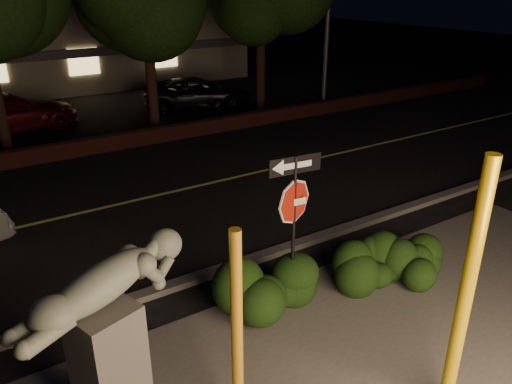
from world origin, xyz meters
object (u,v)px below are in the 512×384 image
parked_car_darkred (6,113)px  parked_car_dark (198,93)px  yellow_pole_right (466,293)px  sculpture (107,328)px  signpost (294,202)px  yellow_pole_left (237,338)px

parked_car_darkred → parked_car_dark: 7.50m
yellow_pole_right → parked_car_darkred: (-2.86, 16.80, -1.03)m
yellow_pole_right → sculpture: yellow_pole_right is taller
signpost → parked_car_dark: size_ratio=0.58×
yellow_pole_left → parked_car_dark: size_ratio=0.61×
yellow_pole_left → yellow_pole_right: bearing=-24.9°
yellow_pole_right → signpost: 2.95m
yellow_pole_left → parked_car_darkred: (-0.37, 15.64, -0.68)m
yellow_pole_right → parked_car_dark: size_ratio=0.76×
yellow_pole_right → signpost: yellow_pole_right is taller
yellow_pole_right → signpost: (-0.37, 2.92, 0.16)m
yellow_pole_left → parked_car_dark: (7.12, 15.34, -0.76)m
signpost → sculpture: signpost is taller
yellow_pole_left → sculpture: bearing=144.4°
yellow_pole_right → parked_car_dark: 17.18m
yellow_pole_left → sculpture: size_ratio=1.17×
yellow_pole_left → parked_car_darkred: bearing=91.4°
parked_car_darkred → parked_car_dark: parked_car_darkred is taller
signpost → yellow_pole_right: bearing=-76.1°
yellow_pole_left → sculpture: (-1.23, 0.88, 0.07)m
sculpture → parked_car_darkred: 14.81m
yellow_pole_left → signpost: (2.12, 1.77, 0.51)m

